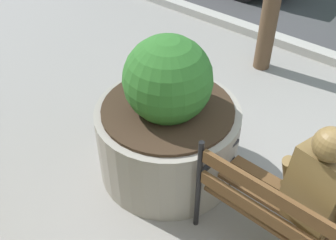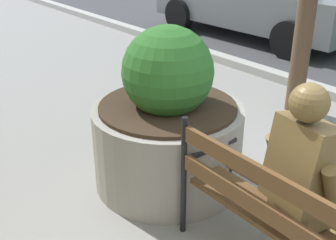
# 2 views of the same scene
# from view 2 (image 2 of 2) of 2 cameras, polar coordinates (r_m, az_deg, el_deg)

# --- Properties ---
(park_bench) EXTENTS (1.82, 0.59, 0.95)m
(park_bench) POSITION_cam_2_polar(r_m,az_deg,el_deg) (2.69, 17.31, -13.05)
(park_bench) COLOR brown
(park_bench) RESTS_ON ground
(bronze_statue_seated) EXTENTS (0.74, 0.79, 1.37)m
(bronze_statue_seated) POSITION_cam_2_polar(r_m,az_deg,el_deg) (2.79, 19.01, -8.59)
(bronze_statue_seated) COLOR brown
(bronze_statue_seated) RESTS_ON ground
(concrete_planter) EXTENTS (1.29, 1.29, 1.41)m
(concrete_planter) POSITION_cam_2_polar(r_m,az_deg,el_deg) (3.67, -0.00, -0.86)
(concrete_planter) COLOR gray
(concrete_planter) RESTS_ON ground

